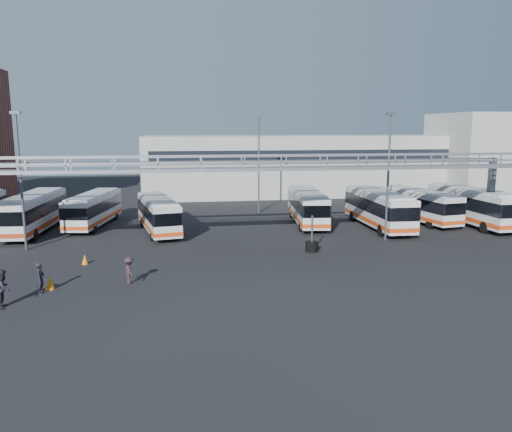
{
  "coord_description": "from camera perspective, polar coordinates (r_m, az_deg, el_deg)",
  "views": [
    {
      "loc": [
        -4.8,
        -30.62,
        8.99
      ],
      "look_at": [
        1.12,
        6.0,
        2.46
      ],
      "focal_mm": 35.0,
      "sensor_mm": 36.0,
      "label": 1
    }
  ],
  "objects": [
    {
      "name": "cone_right",
      "position": [
        35.44,
        -18.97,
        -4.7
      ],
      "size": [
        0.47,
        0.47,
        0.68
      ],
      "primitive_type": "cone",
      "rotation": [
        0.0,
        0.0,
        -0.1
      ],
      "color": "orange",
      "rests_on": "ground"
    },
    {
      "name": "tire_stack",
      "position": [
        37.12,
        6.39,
        -3.37
      ],
      "size": [
        0.95,
        0.95,
        2.7
      ],
      "color": "black",
      "rests_on": "ground"
    },
    {
      "name": "light_pole_mid",
      "position": [
        41.33,
        14.9,
        5.12
      ],
      "size": [
        0.7,
        0.35,
        10.21
      ],
      "color": "#4C4F54",
      "rests_on": "ground"
    },
    {
      "name": "pedestrian_a",
      "position": [
        30.03,
        -23.42,
        -6.53
      ],
      "size": [
        0.44,
        0.66,
        1.77
      ],
      "primitive_type": "imported",
      "rotation": [
        0.0,
        0.0,
        1.54
      ],
      "color": "black",
      "rests_on": "ground"
    },
    {
      "name": "ground",
      "position": [
        32.27,
        -0.26,
        -6.19
      ],
      "size": [
        140.0,
        140.0,
        0.0
      ],
      "primitive_type": "plane",
      "color": "black",
      "rests_on": "ground"
    },
    {
      "name": "bus_3",
      "position": [
        44.33,
        -11.12,
        0.32
      ],
      "size": [
        4.16,
        10.37,
        3.07
      ],
      "rotation": [
        0.0,
        0.0,
        0.18
      ],
      "color": "silver",
      "rests_on": "ground"
    },
    {
      "name": "bus_6",
      "position": [
        47.49,
        5.88,
        1.19
      ],
      "size": [
        3.56,
        10.78,
        3.21
      ],
      "rotation": [
        0.0,
        0.0,
        -0.11
      ],
      "color": "silver",
      "rests_on": "ground"
    },
    {
      "name": "bus_1",
      "position": [
        47.52,
        -24.08,
        0.5
      ],
      "size": [
        3.36,
        11.33,
        3.4
      ],
      "rotation": [
        0.0,
        0.0,
        -0.07
      ],
      "color": "silver",
      "rests_on": "ground"
    },
    {
      "name": "bus_8",
      "position": [
        50.92,
        18.02,
        1.31
      ],
      "size": [
        4.12,
        10.65,
        3.16
      ],
      "rotation": [
        0.0,
        0.0,
        0.17
      ],
      "color": "silver",
      "rests_on": "ground"
    },
    {
      "name": "warehouse",
      "position": [
        70.82,
        4.59,
        5.91
      ],
      "size": [
        42.0,
        14.0,
        8.0
      ],
      "primitive_type": "cube",
      "color": "#9E9E99",
      "rests_on": "ground"
    },
    {
      "name": "building_right",
      "position": [
        75.93,
        25.32,
        6.39
      ],
      "size": [
        14.0,
        12.0,
        11.0
      ],
      "primitive_type": "cube",
      "color": "#B2B2AD",
      "rests_on": "ground"
    },
    {
      "name": "pedestrian_b",
      "position": [
        28.58,
        -26.91,
        -7.39
      ],
      "size": [
        0.77,
        0.97,
        1.97
      ],
      "primitive_type": "imported",
      "rotation": [
        0.0,
        0.0,
        1.55
      ],
      "color": "#2A222F",
      "rests_on": "ground"
    },
    {
      "name": "gantry",
      "position": [
        36.97,
        -1.68,
        4.57
      ],
      "size": [
        51.4,
        5.15,
        7.1
      ],
      "color": "#999CA2",
      "rests_on": "ground"
    },
    {
      "name": "pedestrian_c",
      "position": [
        30.17,
        -14.28,
        -6.07
      ],
      "size": [
        0.95,
        1.19,
        1.61
      ],
      "primitive_type": "imported",
      "rotation": [
        0.0,
        0.0,
        1.97
      ],
      "color": "#312123",
      "rests_on": "ground"
    },
    {
      "name": "light_pole_back",
      "position": [
        53.45,
        0.32,
        6.48
      ],
      "size": [
        0.7,
        0.35,
        10.21
      ],
      "color": "#4C4F54",
      "rests_on": "ground"
    },
    {
      "name": "bus_7",
      "position": [
        46.77,
        13.82,
        0.95
      ],
      "size": [
        2.75,
        11.25,
        3.41
      ],
      "rotation": [
        0.0,
        0.0,
        -0.01
      ],
      "color": "silver",
      "rests_on": "ground"
    },
    {
      "name": "bus_9",
      "position": [
        50.92,
        23.48,
        1.19
      ],
      "size": [
        3.02,
        11.59,
        3.5
      ],
      "rotation": [
        0.0,
        0.0,
        0.03
      ],
      "color": "silver",
      "rests_on": "ground"
    },
    {
      "name": "cone_left",
      "position": [
        30.7,
        -22.49,
        -7.06
      ],
      "size": [
        0.6,
        0.6,
        0.79
      ],
      "primitive_type": "cone",
      "rotation": [
        0.0,
        0.0,
        -0.25
      ],
      "color": "orange",
      "rests_on": "ground"
    },
    {
      "name": "light_pole_left",
      "position": [
        40.34,
        -25.34,
        4.39
      ],
      "size": [
        0.7,
        0.35,
        10.21
      ],
      "color": "#4C4F54",
      "rests_on": "ground"
    },
    {
      "name": "bus_2",
      "position": [
        48.65,
        -18.05,
        0.87
      ],
      "size": [
        4.08,
        10.37,
        3.07
      ],
      "rotation": [
        0.0,
        0.0,
        -0.18
      ],
      "color": "silver",
      "rests_on": "ground"
    }
  ]
}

